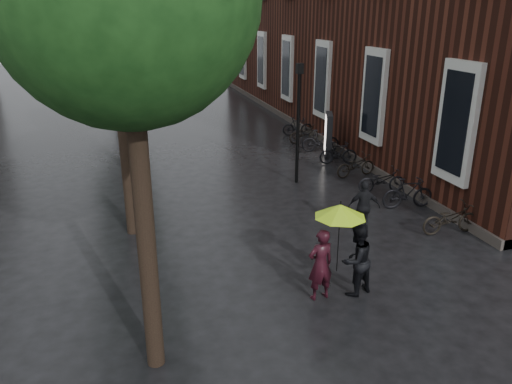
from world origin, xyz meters
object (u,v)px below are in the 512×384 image
object	(u,v)px
person_burgundy	(320,265)
lamp_post	(298,112)
pedestrian_walking	(364,207)
parked_bicycles	(352,161)
person_black	(356,260)
ad_lightbox	(328,135)

from	to	relation	value
person_burgundy	lamp_post	distance (m)	8.24
pedestrian_walking	parked_bicycles	distance (m)	5.71
person_burgundy	pedestrian_walking	world-z (taller)	person_burgundy
person_black	pedestrian_walking	distance (m)	3.49
parked_bicycles	lamp_post	bearing A→B (deg)	-168.35
ad_lightbox	lamp_post	xyz separation A→B (m)	(-2.60, -3.02, 1.71)
person_burgundy	parked_bicycles	distance (m)	9.56
pedestrian_walking	ad_lightbox	size ratio (longest dim) A/B	0.83
person_burgundy	parked_bicycles	bearing A→B (deg)	-128.21
person_black	lamp_post	world-z (taller)	lamp_post
parked_bicycles	lamp_post	distance (m)	3.41
person_black	parked_bicycles	distance (m)	9.18
person_black	person_burgundy	bearing A→B (deg)	-21.17
person_black	ad_lightbox	bearing A→B (deg)	-130.04
ad_lightbox	lamp_post	world-z (taller)	lamp_post
person_burgundy	lamp_post	bearing A→B (deg)	-114.32
ad_lightbox	lamp_post	bearing A→B (deg)	-108.88
person_black	lamp_post	size ratio (longest dim) A/B	0.39
pedestrian_walking	parked_bicycles	bearing A→B (deg)	-95.80
person_burgundy	parked_bicycles	size ratio (longest dim) A/B	0.13
ad_lightbox	person_black	bearing A→B (deg)	-88.94
person_burgundy	ad_lightbox	bearing A→B (deg)	-122.17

